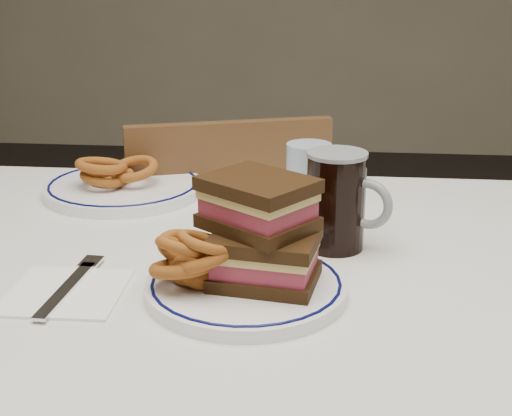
# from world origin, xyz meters

# --- Properties ---
(dining_table) EXTENTS (1.27, 0.87, 0.75)m
(dining_table) POSITION_xyz_m (0.00, 0.00, 0.64)
(dining_table) COLOR silver
(dining_table) RESTS_ON floor
(chair_far) EXTENTS (0.50, 0.50, 0.86)m
(chair_far) POSITION_xyz_m (-0.09, 0.50, 0.47)
(chair_far) COLOR #4F3219
(chair_far) RESTS_ON floor
(main_plate) EXTENTS (0.25, 0.25, 0.02)m
(main_plate) POSITION_xyz_m (0.03, -0.11, 0.76)
(main_plate) COLOR white
(main_plate) RESTS_ON dining_table
(reuben_sandwich) EXTENTS (0.16, 0.16, 0.13)m
(reuben_sandwich) POSITION_xyz_m (0.05, -0.10, 0.83)
(reuben_sandwich) COLOR black
(reuben_sandwich) RESTS_ON main_plate
(onion_rings_main) EXTENTS (0.11, 0.12, 0.10)m
(onion_rings_main) POSITION_xyz_m (-0.03, -0.12, 0.80)
(onion_rings_main) COLOR #6C2E0E
(onion_rings_main) RESTS_ON main_plate
(ketchup_ramekin) EXTENTS (0.05, 0.05, 0.03)m
(ketchup_ramekin) POSITION_xyz_m (0.02, -0.01, 0.78)
(ketchup_ramekin) COLOR silver
(ketchup_ramekin) RESTS_ON main_plate
(beer_mug) EXTENTS (0.12, 0.09, 0.14)m
(beer_mug) POSITION_xyz_m (0.15, 0.06, 0.82)
(beer_mug) COLOR black
(beer_mug) RESTS_ON dining_table
(water_glass) EXTENTS (0.07, 0.07, 0.12)m
(water_glass) POSITION_xyz_m (0.10, 0.21, 0.81)
(water_glass) COLOR #A4B9D3
(water_glass) RESTS_ON dining_table
(far_plate) EXTENTS (0.28, 0.28, 0.02)m
(far_plate) POSITION_xyz_m (-0.23, 0.28, 0.76)
(far_plate) COLOR white
(far_plate) RESTS_ON dining_table
(onion_rings_far) EXTENTS (0.14, 0.12, 0.07)m
(onion_rings_far) POSITION_xyz_m (-0.25, 0.27, 0.79)
(onion_rings_far) COLOR #6C2E0E
(onion_rings_far) RESTS_ON far_plate
(napkin_fork) EXTENTS (0.15, 0.19, 0.01)m
(napkin_fork) POSITION_xyz_m (-0.19, -0.13, 0.75)
(napkin_fork) COLOR white
(napkin_fork) RESTS_ON dining_table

